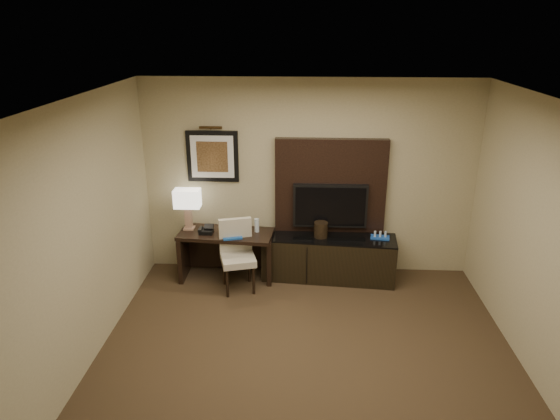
# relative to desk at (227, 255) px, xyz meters

# --- Properties ---
(floor) EXTENTS (4.50, 5.00, 0.01)m
(floor) POSITION_rel_desk_xyz_m (1.11, -2.15, -0.34)
(floor) COLOR #362718
(floor) RESTS_ON ground
(ceiling) EXTENTS (4.50, 5.00, 0.01)m
(ceiling) POSITION_rel_desk_xyz_m (1.11, -2.15, 2.36)
(ceiling) COLOR silver
(ceiling) RESTS_ON wall_back
(wall_back) EXTENTS (4.50, 0.01, 2.70)m
(wall_back) POSITION_rel_desk_xyz_m (1.11, 0.35, 1.01)
(wall_back) COLOR tan
(wall_back) RESTS_ON floor
(wall_left) EXTENTS (0.01, 5.00, 2.70)m
(wall_left) POSITION_rel_desk_xyz_m (-1.14, -2.15, 1.01)
(wall_left) COLOR tan
(wall_left) RESTS_ON floor
(desk) EXTENTS (1.31, 0.65, 0.68)m
(desk) POSITION_rel_desk_xyz_m (0.00, 0.00, 0.00)
(desk) COLOR black
(desk) RESTS_ON floor
(credenza) EXTENTS (1.83, 0.65, 0.62)m
(credenza) POSITION_rel_desk_xyz_m (1.40, 0.05, -0.03)
(credenza) COLOR black
(credenza) RESTS_ON floor
(tv_wall_panel) EXTENTS (1.50, 0.12, 1.30)m
(tv_wall_panel) POSITION_rel_desk_xyz_m (1.41, 0.29, 0.93)
(tv_wall_panel) COLOR black
(tv_wall_panel) RESTS_ON wall_back
(tv) EXTENTS (1.00, 0.08, 0.60)m
(tv) POSITION_rel_desk_xyz_m (1.41, 0.19, 0.68)
(tv) COLOR black
(tv) RESTS_ON tv_wall_panel
(artwork) EXTENTS (0.70, 0.04, 0.70)m
(artwork) POSITION_rel_desk_xyz_m (-0.19, 0.33, 1.31)
(artwork) COLOR black
(artwork) RESTS_ON wall_back
(picture_light) EXTENTS (0.04, 0.04, 0.30)m
(picture_light) POSITION_rel_desk_xyz_m (-0.19, 0.29, 1.71)
(picture_light) COLOR #3B2813
(picture_light) RESTS_ON wall_back
(desk_chair) EXTENTS (0.55, 0.60, 0.90)m
(desk_chair) POSITION_rel_desk_xyz_m (0.20, -0.33, 0.11)
(desk_chair) COLOR beige
(desk_chair) RESTS_ON floor
(table_lamp) EXTENTS (0.36, 0.21, 0.58)m
(table_lamp) POSITION_rel_desk_xyz_m (-0.52, 0.10, 0.63)
(table_lamp) COLOR tan
(table_lamp) RESTS_ON desk
(desk_phone) EXTENTS (0.19, 0.17, 0.09)m
(desk_phone) POSITION_rel_desk_xyz_m (-0.26, -0.03, 0.38)
(desk_phone) COLOR black
(desk_phone) RESTS_ON desk
(blue_folder) EXTENTS (0.33, 0.39, 0.02)m
(blue_folder) POSITION_rel_desk_xyz_m (0.09, -0.09, 0.35)
(blue_folder) COLOR #1952A8
(blue_folder) RESTS_ON desk
(book) EXTENTS (0.15, 0.04, 0.21)m
(book) POSITION_rel_desk_xyz_m (0.09, 0.01, 0.44)
(book) COLOR #9E967C
(book) RESTS_ON desk
(water_bottle) EXTENTS (0.07, 0.07, 0.19)m
(water_bottle) POSITION_rel_desk_xyz_m (0.42, 0.05, 0.43)
(water_bottle) COLOR silver
(water_bottle) RESTS_ON desk
(ice_bucket) EXTENTS (0.19, 0.19, 0.21)m
(ice_bucket) POSITION_rel_desk_xyz_m (1.29, 0.05, 0.39)
(ice_bucket) COLOR black
(ice_bucket) RESTS_ON credenza
(minibar_tray) EXTENTS (0.27, 0.19, 0.09)m
(minibar_tray) POSITION_rel_desk_xyz_m (2.09, 0.05, 0.33)
(minibar_tray) COLOR #194AA5
(minibar_tray) RESTS_ON credenza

